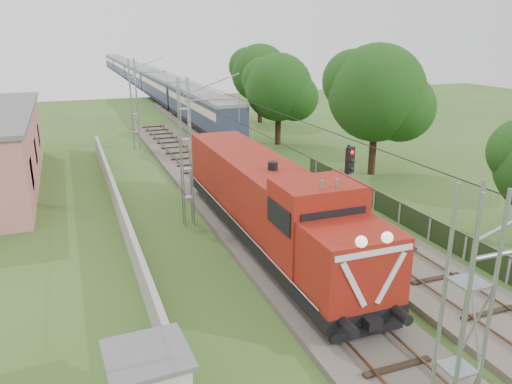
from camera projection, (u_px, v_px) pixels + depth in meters
name	position (u px, v px, depth m)	size (l,w,h in m)	color
ground	(349.00, 328.00, 17.97)	(140.00, 140.00, 0.00)	#36511E
track_main	(274.00, 248.00, 24.14)	(4.20, 70.00, 0.45)	#6B6054
track_side	(268.00, 172.00, 37.40)	(4.20, 80.00, 0.45)	#6B6054
catenary	(187.00, 153.00, 26.41)	(3.31, 70.00, 8.00)	gray
boundary_wall	(123.00, 220.00, 26.22)	(0.25, 40.00, 1.50)	#9E9E99
fence	(466.00, 248.00, 23.16)	(0.12, 32.00, 1.20)	black
locomotive	(268.00, 201.00, 24.14)	(3.20, 18.26, 4.64)	black
coach_rake	(140.00, 75.00, 93.80)	(2.99, 111.92, 3.46)	black
signal_post	(348.00, 182.00, 22.56)	(0.58, 0.46, 5.39)	black
tree_b	(378.00, 94.00, 35.67)	(7.34, 6.99, 9.51)	#331F15
tree_c	(279.00, 88.00, 45.75)	(6.50, 6.19, 8.43)	#331F15
tree_d	(261.00, 74.00, 57.17)	(6.91, 6.58, 8.96)	#331F15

